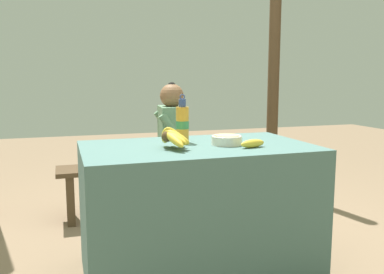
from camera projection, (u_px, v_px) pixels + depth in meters
ground_plane at (197, 271)px, 2.38m from camera, size 12.00×12.00×0.00m
market_counter at (197, 210)px, 2.32m from camera, size 1.27×0.75×0.75m
banana_bunch_ripe at (173, 137)px, 2.14m from camera, size 0.16×0.28×0.13m
serving_bowl at (227, 139)px, 2.28m from camera, size 0.17×0.17×0.05m
water_bottle at (182, 124)px, 2.35m from camera, size 0.08×0.08×0.28m
loose_banana_front at (253, 143)px, 2.19m from camera, size 0.16×0.08×0.05m
wooden_bench at (152, 172)px, 3.37m from camera, size 1.52×0.32×0.42m
seated_vendor at (167, 138)px, 3.34m from camera, size 0.43×0.41×1.09m
banana_bunch_green at (103, 159)px, 3.23m from camera, size 0.15×0.25×0.12m
support_post_far at (274, 65)px, 3.98m from camera, size 0.11×0.11×2.49m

